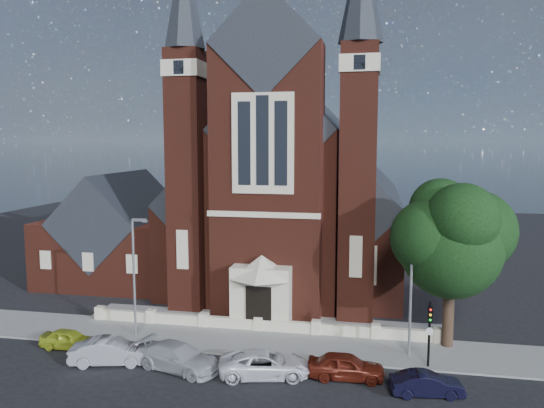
{
  "coord_description": "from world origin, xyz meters",
  "views": [
    {
      "loc": [
        7.72,
        -28.24,
        13.16
      ],
      "look_at": [
        -0.13,
        12.0,
        8.29
      ],
      "focal_mm": 35.0,
      "sensor_mm": 36.0,
      "label": 1
    }
  ],
  "objects": [
    {
      "name": "forecourt_paving",
      "position": [
        0.0,
        8.5,
        0.0
      ],
      "size": [
        26.0,
        3.0,
        0.14
      ],
      "primitive_type": "cube",
      "color": "slate",
      "rests_on": "ground"
    },
    {
      "name": "street_lamp_left",
      "position": [
        -7.91,
        4.0,
        4.6
      ],
      "size": [
        1.16,
        0.22,
        8.09
      ],
      "color": "gray",
      "rests_on": "ground"
    },
    {
      "name": "car_white_suv",
      "position": [
        1.89,
        -0.37,
        0.72
      ],
      "size": [
        5.58,
        3.48,
        1.44
      ],
      "primitive_type": "imported",
      "rotation": [
        0.0,
        0.0,
        1.8
      ],
      "color": "white",
      "rests_on": "ground"
    },
    {
      "name": "street_tree",
      "position": [
        12.6,
        5.71,
        6.96
      ],
      "size": [
        6.4,
        6.6,
        10.7
      ],
      "color": "black",
      "rests_on": "ground"
    },
    {
      "name": "church",
      "position": [
        -0.0,
        22.94,
        8.19
      ],
      "size": [
        20.01,
        34.9,
        29.2
      ],
      "color": "#512015",
      "rests_on": "ground"
    },
    {
      "name": "car_dark_red",
      "position": [
        6.37,
        0.19,
        0.73
      ],
      "size": [
        4.33,
        1.86,
        1.46
      ],
      "primitive_type": "imported",
      "rotation": [
        0.0,
        0.0,
        1.6
      ],
      "color": "#5A1A0F",
      "rests_on": "ground"
    },
    {
      "name": "car_lime_van",
      "position": [
        -11.24,
        1.19,
        0.62
      ],
      "size": [
        3.63,
        1.46,
        1.24
      ],
      "primitive_type": "imported",
      "rotation": [
        0.0,
        0.0,
        1.57
      ],
      "color": "#A9B925",
      "rests_on": "ground"
    },
    {
      "name": "car_navy",
      "position": [
        10.61,
        -0.97,
        0.62
      ],
      "size": [
        3.89,
        1.83,
        1.23
      ],
      "primitive_type": "imported",
      "rotation": [
        0.0,
        0.0,
        1.72
      ],
      "color": "black",
      "rests_on": "ground"
    },
    {
      "name": "street_lamp_right",
      "position": [
        10.09,
        4.0,
        4.6
      ],
      "size": [
        1.16,
        0.22,
        8.09
      ],
      "color": "gray",
      "rests_on": "ground"
    },
    {
      "name": "forecourt_wall",
      "position": [
        0.0,
        6.5,
        0.0
      ],
      "size": [
        24.0,
        0.4,
        0.9
      ],
      "primitive_type": "cube",
      "color": "beige",
      "rests_on": "ground"
    },
    {
      "name": "car_silver_b",
      "position": [
        -3.21,
        -0.5,
        0.76
      ],
      "size": [
        5.64,
        3.63,
        1.52
      ],
      "primitive_type": "imported",
      "rotation": [
        0.0,
        0.0,
        1.26
      ],
      "color": "#AFB1B7",
      "rests_on": "ground"
    },
    {
      "name": "ground",
      "position": [
        0.0,
        15.0,
        0.0
      ],
      "size": [
        120.0,
        120.0,
        0.0
      ],
      "primitive_type": "plane",
      "color": "black",
      "rests_on": "ground"
    },
    {
      "name": "traffic_signal",
      "position": [
        11.0,
        2.43,
        2.58
      ],
      "size": [
        0.28,
        0.42,
        4.0
      ],
      "color": "black",
      "rests_on": "ground"
    },
    {
      "name": "pavement_strip",
      "position": [
        0.0,
        4.5,
        0.0
      ],
      "size": [
        60.0,
        5.0,
        0.12
      ],
      "primitive_type": "cube",
      "color": "slate",
      "rests_on": "ground"
    },
    {
      "name": "parish_hall",
      "position": [
        -16.0,
        18.0,
        4.01
      ],
      "size": [
        12.0,
        12.2,
        10.24
      ],
      "color": "#512015",
      "rests_on": "ground"
    },
    {
      "name": "car_silver_a",
      "position": [
        -7.45,
        -0.5,
        0.77
      ],
      "size": [
        4.91,
        2.7,
        1.53
      ],
      "primitive_type": "imported",
      "rotation": [
        0.0,
        0.0,
        1.81
      ],
      "color": "gray",
      "rests_on": "ground"
    }
  ]
}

